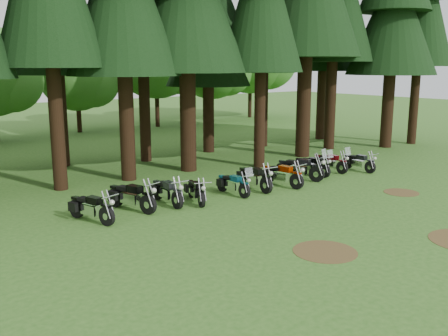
{
  "coord_description": "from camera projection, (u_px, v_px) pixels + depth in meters",
  "views": [
    {
      "loc": [
        -13.24,
        -10.67,
        5.09
      ],
      "look_at": [
        -1.16,
        5.0,
        1.0
      ],
      "focal_mm": 40.0,
      "sensor_mm": 36.0,
      "label": 1
    }
  ],
  "objects": [
    {
      "name": "decid_5",
      "position": [
        161.0,
        51.0,
        40.86
      ],
      "size": [
        8.45,
        8.21,
        10.56
      ],
      "color": "black",
      "rests_on": "ground"
    },
    {
      "name": "motorcycle_5",
      "position": [
        254.0,
        178.0,
        20.74
      ],
      "size": [
        0.4,
        2.29,
        0.93
      ],
      "rotation": [
        0.0,
        0.0,
        -0.09
      ],
      "color": "black",
      "rests_on": "ground"
    },
    {
      "name": "ground",
      "position": [
        339.0,
        215.0,
        17.22
      ],
      "size": [
        120.0,
        120.0,
        0.0
      ],
      "primitive_type": "plane",
      "color": "#2D5E1C",
      "rests_on": "ground"
    },
    {
      "name": "dirt_patch_1",
      "position": [
        401.0,
        192.0,
        20.3
      ],
      "size": [
        1.4,
        1.4,
        0.01
      ],
      "primitive_type": "cylinder",
      "color": "#4C3D1E",
      "rests_on": "ground"
    },
    {
      "name": "decid_7",
      "position": [
        255.0,
        53.0,
        48.41
      ],
      "size": [
        8.44,
        8.2,
        10.55
      ],
      "color": "black",
      "rests_on": "ground"
    },
    {
      "name": "motorcycle_3",
      "position": [
        196.0,
        192.0,
        18.8
      ],
      "size": [
        0.75,
        1.93,
        0.81
      ],
      "rotation": [
        0.0,
        0.0,
        -0.32
      ],
      "color": "black",
      "rests_on": "ground"
    },
    {
      "name": "motorcycle_10",
      "position": [
        359.0,
        163.0,
        24.41
      ],
      "size": [
        0.3,
        1.98,
        0.8
      ],
      "rotation": [
        0.0,
        0.0,
        -0.04
      ],
      "color": "black",
      "rests_on": "ground"
    },
    {
      "name": "dirt_patch_0",
      "position": [
        325.0,
        251.0,
        13.88
      ],
      "size": [
        1.8,
        1.8,
        0.01
      ],
      "primitive_type": "cylinder",
      "color": "#4C3D1E",
      "rests_on": "ground"
    },
    {
      "name": "motorcycle_4",
      "position": [
        233.0,
        185.0,
        19.89
      ],
      "size": [
        0.37,
        1.98,
        1.25
      ],
      "rotation": [
        0.0,
        0.0,
        0.03
      ],
      "color": "black",
      "rests_on": "ground"
    },
    {
      "name": "motorcycle_2",
      "position": [
        167.0,
        192.0,
        18.54
      ],
      "size": [
        0.34,
        2.19,
        0.89
      ],
      "rotation": [
        0.0,
        0.0,
        -0.04
      ],
      "color": "black",
      "rests_on": "ground"
    },
    {
      "name": "motorcycle_7",
      "position": [
        300.0,
        169.0,
        22.49
      ],
      "size": [
        1.11,
        2.35,
        1.51
      ],
      "rotation": [
        0.0,
        0.0,
        0.35
      ],
      "color": "black",
      "rests_on": "ground"
    },
    {
      "name": "motorcycle_1",
      "position": [
        131.0,
        197.0,
        17.72
      ],
      "size": [
        0.83,
        2.26,
        0.94
      ],
      "rotation": [
        0.0,
        0.0,
        0.3
      ],
      "color": "black",
      "rests_on": "ground"
    },
    {
      "name": "motorcycle_8",
      "position": [
        312.0,
        166.0,
        23.39
      ],
      "size": [
        0.5,
        2.13,
        1.34
      ],
      "rotation": [
        0.0,
        0.0,
        0.1
      ],
      "color": "black",
      "rests_on": "ground"
    },
    {
      "name": "decid_4",
      "position": [
        81.0,
        75.0,
        37.7
      ],
      "size": [
        5.93,
        5.76,
        7.41
      ],
      "color": "black",
      "rests_on": "ground"
    },
    {
      "name": "pine_back_4",
      "position": [
        208.0,
        8.0,
        28.24
      ],
      "size": [
        4.94,
        4.94,
        13.78
      ],
      "color": "black",
      "rests_on": "ground"
    },
    {
      "name": "decid_6",
      "position": [
        216.0,
        64.0,
        46.0
      ],
      "size": [
        7.06,
        6.86,
        8.82
      ],
      "color": "black",
      "rests_on": "ground"
    },
    {
      "name": "motorcycle_6",
      "position": [
        282.0,
        176.0,
        21.3
      ],
      "size": [
        0.45,
        2.22,
        0.91
      ],
      "rotation": [
        0.0,
        0.0,
        0.14
      ],
      "color": "black",
      "rests_on": "ground"
    },
    {
      "name": "motorcycle_0",
      "position": [
        91.0,
        209.0,
        16.45
      ],
      "size": [
        0.76,
        2.09,
        0.87
      ],
      "rotation": [
        0.0,
        0.0,
        0.3
      ],
      "color": "black",
      "rests_on": "ground"
    },
    {
      "name": "motorcycle_9",
      "position": [
        330.0,
        163.0,
        24.22
      ],
      "size": [
        0.4,
        2.1,
        1.32
      ],
      "rotation": [
        0.0,
        0.0,
        0.04
      ],
      "color": "black",
      "rests_on": "ground"
    }
  ]
}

